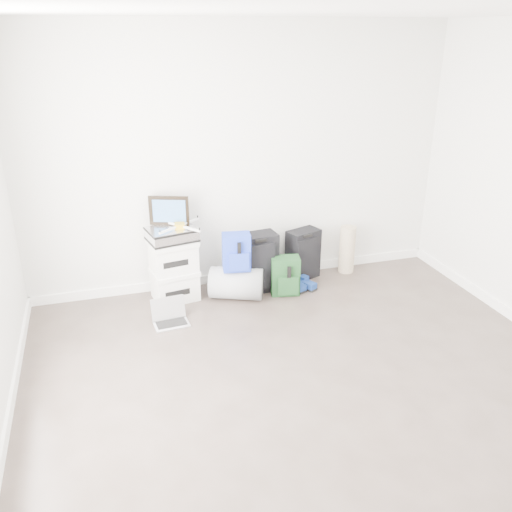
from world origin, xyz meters
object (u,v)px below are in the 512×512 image
object	(u,v)px
boxes_stack	(174,270)
laptop	(170,317)
carry_on	(303,254)
briefcase	(172,234)
large_suitcase	(257,263)
duffel_bag	(236,283)

from	to	relation	value
boxes_stack	laptop	world-z (taller)	boxes_stack
boxes_stack	carry_on	distance (m)	1.45
laptop	carry_on	bearing A→B (deg)	15.58
boxes_stack	carry_on	size ratio (longest dim) A/B	1.15
briefcase	large_suitcase	distance (m)	0.95
duffel_bag	laptop	size ratio (longest dim) A/B	1.57
briefcase	laptop	bearing A→B (deg)	-116.35
duffel_bag	large_suitcase	distance (m)	0.32
laptop	briefcase	bearing A→B (deg)	70.51
boxes_stack	duffel_bag	bearing A→B (deg)	-25.44
briefcase	duffel_bag	size ratio (longest dim) A/B	0.86
duffel_bag	carry_on	size ratio (longest dim) A/B	0.96
duffel_bag	large_suitcase	world-z (taller)	large_suitcase
large_suitcase	carry_on	distance (m)	0.60
boxes_stack	large_suitcase	distance (m)	0.87
laptop	large_suitcase	bearing A→B (deg)	18.41
duffel_bag	laptop	distance (m)	0.81
carry_on	boxes_stack	bearing A→B (deg)	163.93
duffel_bag	large_suitcase	xyz separation A→B (m)	(0.26, 0.11, 0.15)
large_suitcase	carry_on	world-z (taller)	large_suitcase
large_suitcase	boxes_stack	bearing A→B (deg)	169.87
carry_on	laptop	distance (m)	1.70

